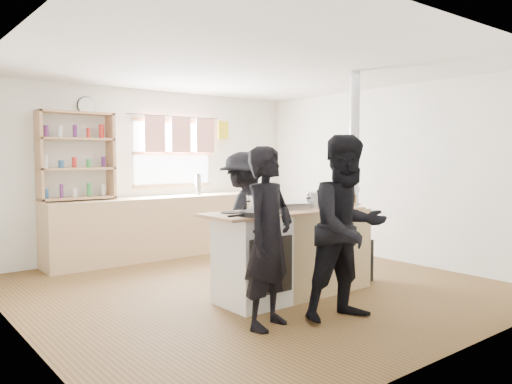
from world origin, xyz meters
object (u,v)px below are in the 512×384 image
(thermos, at_px, (198,185))
(person_far, at_px, (244,217))
(stockpot_stove, at_px, (257,203))
(flue_heater, at_px, (353,227))
(cooking_island, at_px, (295,252))
(skillet_greens, at_px, (256,213))
(bread_board, at_px, (347,201))
(person_near_left, at_px, (269,237))
(roast_tray, at_px, (291,206))
(stockpot_counter, at_px, (318,200))
(person_near_right, at_px, (348,228))

(thermos, distance_m, person_far, 2.05)
(stockpot_stove, relative_size, flue_heater, 0.09)
(cooking_island, bearing_deg, skillet_greens, -162.88)
(skillet_greens, relative_size, bread_board, 1.15)
(cooking_island, relative_size, stockpot_stove, 8.69)
(person_near_left, bearing_deg, cooking_island, 16.14)
(skillet_greens, xyz_separation_m, roast_tray, (0.68, 0.25, 0.01))
(thermos, bearing_deg, bread_board, -84.25)
(skillet_greens, height_order, stockpot_counter, stockpot_counter)
(cooking_island, bearing_deg, person_far, 95.00)
(stockpot_counter, distance_m, flue_heater, 0.75)
(skillet_greens, bearing_deg, person_near_left, -113.28)
(skillet_greens, height_order, roast_tray, roast_tray)
(skillet_greens, relative_size, flue_heater, 0.14)
(roast_tray, distance_m, stockpot_stove, 0.39)
(stockpot_stove, relative_size, person_near_left, 0.14)
(thermos, height_order, stockpot_stove, thermos)
(flue_heater, bearing_deg, roast_tray, 178.99)
(person_near_right, bearing_deg, cooking_island, 89.89)
(stockpot_counter, height_order, bread_board, stockpot_counter)
(person_near_left, xyz_separation_m, person_near_right, (0.70, -0.29, 0.05))
(flue_heater, xyz_separation_m, person_near_left, (-1.85, -0.63, 0.14))
(person_far, bearing_deg, skillet_greens, 37.69)
(roast_tray, xyz_separation_m, stockpot_stove, (-0.38, 0.11, 0.04))
(skillet_greens, distance_m, roast_tray, 0.73)
(thermos, relative_size, stockpot_stove, 1.40)
(person_near_right, bearing_deg, person_near_left, 168.75)
(person_near_left, bearing_deg, person_far, 41.88)
(stockpot_stove, height_order, person_near_right, person_near_right)
(cooking_island, bearing_deg, stockpot_counter, -5.19)
(cooking_island, distance_m, stockpot_stove, 0.69)
(person_near_right, bearing_deg, bread_board, 53.11)
(stockpot_stove, distance_m, person_near_right, 1.08)
(stockpot_stove, bearing_deg, stockpot_counter, -13.30)
(stockpot_stove, bearing_deg, flue_heater, -5.20)
(roast_tray, xyz_separation_m, stockpot_counter, (0.34, -0.06, 0.05))
(cooking_island, xyz_separation_m, skillet_greens, (-0.71, -0.22, 0.49))
(person_near_left, distance_m, person_far, 1.65)
(cooking_island, xyz_separation_m, person_near_left, (-0.88, -0.61, 0.33))
(stockpot_counter, relative_size, flue_heater, 0.11)
(cooking_island, height_order, roast_tray, roast_tray)
(cooking_island, bearing_deg, bread_board, -2.79)
(cooking_island, xyz_separation_m, stockpot_counter, (0.31, -0.03, 0.55))
(stockpot_stove, bearing_deg, person_far, 63.86)
(stockpot_stove, xyz_separation_m, person_near_left, (-0.48, -0.75, -0.22))
(thermos, distance_m, person_near_left, 3.67)
(thermos, height_order, flue_heater, flue_heater)
(flue_heater, xyz_separation_m, person_near_right, (-1.15, -0.92, 0.20))
(person_near_right, bearing_deg, flue_heater, 50.06)
(skillet_greens, bearing_deg, person_near_right, -52.12)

